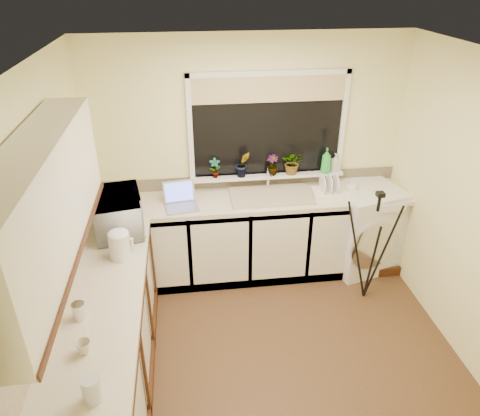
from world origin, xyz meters
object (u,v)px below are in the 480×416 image
object	(u,v)px
plant_b	(243,164)
tripod	(372,247)
soap_bottle_green	(326,161)
kettle	(120,246)
soap_bottle_clear	(335,162)
plant_a	(215,168)
steel_jar	(79,311)
cup_left	(84,347)
cup_back	(351,187)
plant_c	(272,165)
laptop	(181,200)
washing_machine	(362,227)
dish_rack	(330,193)
plant_d	(293,162)
glass_jug	(92,389)
microwave	(118,213)

from	to	relation	value
plant_b	tripod	bearing A→B (deg)	-34.45
soap_bottle_green	tripod	bearing A→B (deg)	-70.76
tripod	kettle	bearing A→B (deg)	175.05
soap_bottle_clear	kettle	bearing A→B (deg)	-152.06
plant_a	steel_jar	bearing A→B (deg)	-120.31
soap_bottle_green	cup_left	size ratio (longest dim) A/B	2.86
steel_jar	cup_left	size ratio (longest dim) A/B	1.29
cup_back	plant_c	bearing A→B (deg)	166.67
steel_jar	plant_a	world-z (taller)	plant_a
laptop	plant_c	size ratio (longest dim) A/B	1.65
washing_machine	kettle	world-z (taller)	kettle
plant_c	dish_rack	bearing A→B (deg)	-25.04
dish_rack	steel_jar	distance (m)	2.68
washing_machine	soap_bottle_clear	size ratio (longest dim) A/B	4.86
plant_a	soap_bottle_green	distance (m)	1.16
dish_rack	washing_machine	bearing A→B (deg)	11.94
tripod	plant_d	distance (m)	1.16
glass_jug	plant_b	world-z (taller)	plant_b
plant_b	soap_bottle_clear	bearing A→B (deg)	0.88
steel_jar	plant_d	size ratio (longest dim) A/B	0.48
tripod	soap_bottle_clear	size ratio (longest dim) A/B	6.13
plant_b	plant_d	xyz separation A→B (m)	(0.52, 0.00, -0.01)
soap_bottle_clear	plant_a	bearing A→B (deg)	-179.43
glass_jug	cup_left	bearing A→B (deg)	107.06
laptop	soap_bottle_green	size ratio (longest dim) A/B	1.31
washing_machine	soap_bottle_green	world-z (taller)	soap_bottle_green
glass_jug	plant_d	world-z (taller)	plant_d
plant_c	laptop	bearing A→B (deg)	-163.77
kettle	glass_jug	size ratio (longest dim) A/B	1.42
steel_jar	tripod	bearing A→B (deg)	22.15
soap_bottle_green	cup_back	world-z (taller)	soap_bottle_green
dish_rack	soap_bottle_green	xyz separation A→B (m)	(0.01, 0.25, 0.26)
glass_jug	cup_left	distance (m)	0.36
laptop	cup_left	world-z (taller)	laptop
cup_back	cup_left	size ratio (longest dim) A/B	1.40
cup_left	soap_bottle_green	bearing A→B (deg)	44.64
soap_bottle_clear	cup_left	world-z (taller)	soap_bottle_clear
tripod	cup_back	distance (m)	0.70
dish_rack	plant_c	bearing A→B (deg)	160.79
steel_jar	soap_bottle_clear	size ratio (longest dim) A/B	0.62
laptop	plant_b	world-z (taller)	plant_b
steel_jar	cup_back	distance (m)	2.92
plant_d	cup_back	distance (m)	0.65
soap_bottle_clear	glass_jug	bearing A→B (deg)	-130.73
kettle	dish_rack	size ratio (longest dim) A/B	0.64
microwave	cup_back	xyz separation A→B (m)	(2.30, 0.46, -0.11)
plant_b	soap_bottle_green	bearing A→B (deg)	-0.73
kettle	dish_rack	xyz separation A→B (m)	(2.00, 0.85, -0.08)
glass_jug	cup_left	world-z (taller)	glass_jug
kettle	cup_left	distance (m)	1.01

